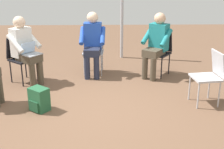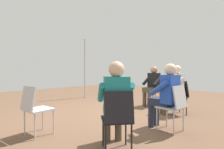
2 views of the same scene
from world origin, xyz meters
The scene contains 10 objects.
ground_plane centered at (0.00, 0.00, 0.00)m, with size 14.00×14.00×0.00m, color brown.
chair_southeast centered at (1.66, -1.33, 0.50)m, with size 0.58×0.57×0.85m.
chair_south centered at (0.24, -1.87, 0.50)m, with size 0.45×0.49×0.85m.
chair_northeast centered at (1.31, 1.34, 0.50)m, with size 0.58×0.58×0.85m.
chair_east centered at (1.81, 0.00, 0.50)m, with size 0.46×0.42×0.85m.
person_with_laptop centered at (1.20, 1.21, 0.69)m, with size 0.63×0.64×1.24m.
person_in_blue centered at (1.64, 0.00, 0.69)m, with size 0.54×0.51×1.24m.
person_in_teal centered at (1.53, -1.23, 0.69)m, with size 0.63×0.63×1.24m.
backpack_near_laptop_user centered at (0.04, 0.76, 0.16)m, with size 0.33×0.34×0.36m.
tent_pole_near centered at (2.84, -0.63, 1.22)m, with size 0.07×0.07×2.43m, color #B2B2B7.
Camera 1 is at (-4.28, -0.24, 2.11)m, focal length 50.00 mm.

